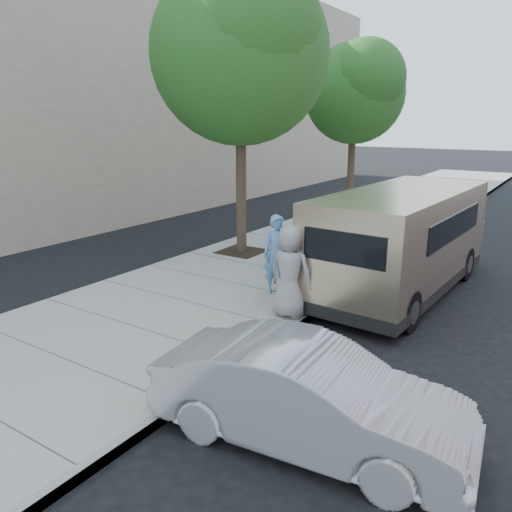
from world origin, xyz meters
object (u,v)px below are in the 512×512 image
object	(u,v)px
sedan	(309,397)
person_gray_shirt	(290,272)
person_green_shirt	(310,249)
person_officer	(277,254)
tree_near	(242,47)
person_striped_polo	(318,253)
parking_meter	(323,245)
van	(403,239)
tree_far	(356,89)

from	to	relation	value
sedan	person_gray_shirt	world-z (taller)	person_gray_shirt
person_green_shirt	person_officer	bearing A→B (deg)	71.11
sedan	person_officer	size ratio (longest dim) A/B	2.23
tree_near	person_gray_shirt	world-z (taller)	tree_near
person_officer	person_striped_polo	xyz separation A→B (m)	(0.89, 0.14, 0.12)
parking_meter	van	bearing A→B (deg)	71.89
tree_near	parking_meter	bearing A→B (deg)	-29.18
parking_meter	van	xyz separation A→B (m)	(1.25, 1.45, 0.02)
tree_near	person_gray_shirt	xyz separation A→B (m)	(3.45, -3.41, -4.52)
sedan	person_officer	xyz separation A→B (m)	(-2.89, 4.09, 0.37)
parking_meter	person_striped_polo	size ratio (longest dim) A/B	0.75
parking_meter	person_officer	xyz separation A→B (m)	(-0.82, -0.51, -0.20)
van	person_officer	size ratio (longest dim) A/B	3.71
sedan	person_gray_shirt	distance (m)	3.69
tree_near	parking_meter	world-z (taller)	tree_near
tree_far	person_green_shirt	bearing A→B (deg)	-72.54
tree_far	parking_meter	bearing A→B (deg)	-70.37
person_officer	person_gray_shirt	bearing A→B (deg)	-87.40
tree_far	parking_meter	size ratio (longest dim) A/B	4.46
parking_meter	tree_near	bearing A→B (deg)	173.38
person_officer	person_gray_shirt	distance (m)	1.35
sedan	person_green_shirt	bearing A→B (deg)	21.36
person_officer	person_green_shirt	distance (m)	0.97
person_green_shirt	person_striped_polo	world-z (taller)	person_striped_polo
person_green_shirt	person_gray_shirt	size ratio (longest dim) A/B	0.93
parking_meter	person_striped_polo	distance (m)	0.38
person_officer	person_green_shirt	size ratio (longest dim) A/B	1.04
tree_near	person_green_shirt	xyz separation A→B (m)	(2.85, -1.47, -4.58)
parking_meter	person_officer	distance (m)	0.99
sedan	person_officer	bearing A→B (deg)	29.19
parking_meter	person_green_shirt	world-z (taller)	person_green_shirt
parking_meter	van	size ratio (longest dim) A/B	0.23
tree_near	person_gray_shirt	distance (m)	6.63
van	person_gray_shirt	size ratio (longest dim) A/B	3.60
person_officer	person_gray_shirt	xyz separation A→B (m)	(0.89, -1.02, 0.03)
tree_far	sedan	size ratio (longest dim) A/B	1.71
van	sedan	bearing A→B (deg)	-79.20
van	person_officer	world-z (taller)	van
tree_far	sedan	distance (m)	15.70
tree_far	van	distance (m)	9.97
van	person_green_shirt	world-z (taller)	van
person_gray_shirt	tree_near	bearing A→B (deg)	-44.84
parking_meter	person_gray_shirt	bearing A→B (deg)	-64.84
tree_near	person_striped_polo	xyz separation A→B (m)	(3.45, -2.25, -4.42)
person_green_shirt	person_striped_polo	distance (m)	1.00
tree_far	van	world-z (taller)	tree_far
person_officer	person_gray_shirt	world-z (taller)	person_gray_shirt
tree_far	person_striped_polo	size ratio (longest dim) A/B	3.33
parking_meter	sedan	distance (m)	5.08
parking_meter	person_striped_polo	world-z (taller)	person_striped_polo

